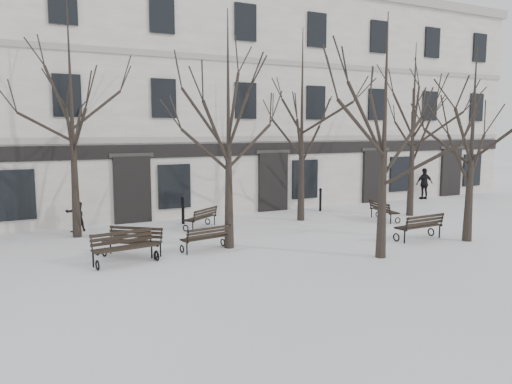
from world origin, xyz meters
TOP-DOWN VIEW (x-y plane):
  - ground at (0.00, 0.00)m, footprint 100.00×100.00m
  - building at (0.00, 12.96)m, footprint 40.40×10.20m
  - tree_1 at (-1.69, 1.79)m, footprint 5.59×5.59m
  - tree_2 at (2.06, -1.62)m, footprint 5.30×5.30m
  - tree_3 at (6.48, -1.25)m, footprint 4.90×4.90m
  - tree_4 at (-6.09, 6.04)m, footprint 6.12×6.12m
  - tree_5 at (3.33, 5.07)m, footprint 5.88×5.88m
  - tree_6 at (8.58, 3.74)m, footprint 5.58×5.58m
  - bench_0 at (-5.35, 1.39)m, footprint 2.02×0.96m
  - bench_1 at (-2.55, 1.75)m, footprint 1.77×0.89m
  - bench_2 at (5.05, -0.36)m, footprint 1.99×0.82m
  - bench_3 at (-4.90, 2.18)m, footprint 1.82×1.68m
  - bench_4 at (-1.30, 5.38)m, footprint 1.73×1.48m
  - bench_5 at (6.56, 3.32)m, footprint 0.94×1.81m
  - bollard_a at (-1.66, 6.67)m, footprint 0.15×0.15m
  - bollard_b at (5.57, 6.77)m, footprint 0.15×0.15m
  - pedestrian_b at (-6.00, 7.10)m, footprint 0.89×0.77m
  - pedestrian_c at (13.38, 7.49)m, footprint 1.13×0.63m

SIDE VIEW (x-z plane):
  - ground at x=0.00m, z-range 0.00..0.00m
  - pedestrian_b at x=-6.00m, z-range -0.79..0.79m
  - pedestrian_c at x=13.38m, z-range -0.91..0.91m
  - bench_1 at x=-2.55m, z-range 0.04..0.89m
  - bench_4 at x=-1.30m, z-range 0.04..0.90m
  - bench_5 at x=6.56m, z-range 0.04..0.91m
  - bench_3 at x=-4.90m, z-range 0.04..0.97m
  - bench_0 at x=-5.35m, z-range 0.04..1.02m
  - bench_2 at x=5.05m, z-range 0.04..1.03m
  - bollard_b at x=5.57m, z-range 0.04..1.19m
  - bollard_a at x=-1.66m, z-range 0.04..1.23m
  - tree_3 at x=6.48m, z-range 0.87..7.87m
  - tree_2 at x=2.06m, z-range 0.95..8.53m
  - tree_6 at x=8.58m, z-range 1.00..8.96m
  - tree_1 at x=-1.69m, z-range 1.00..8.98m
  - tree_5 at x=3.33m, z-range 1.05..9.44m
  - tree_4 at x=-6.09m, z-range 1.10..9.84m
  - building at x=0.00m, z-range -0.18..11.22m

